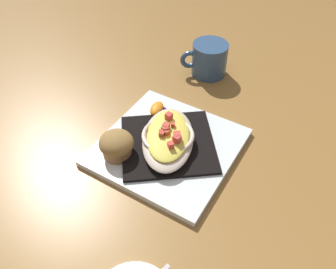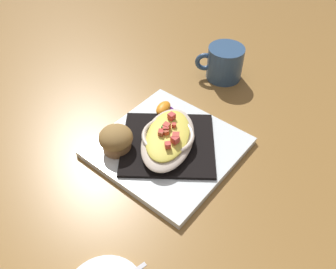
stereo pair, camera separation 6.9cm
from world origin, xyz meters
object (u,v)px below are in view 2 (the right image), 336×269
(square_plate, at_px, (168,147))
(muffin, at_px, (116,139))
(coffee_mug, at_px, (224,65))
(orange_garnish, at_px, (164,109))
(gratin_dish, at_px, (168,137))

(square_plate, bearing_deg, muffin, 133.24)
(square_plate, bearing_deg, coffee_mug, 8.44)
(orange_garnish, bearing_deg, muffin, 177.06)
(gratin_dish, relative_size, coffee_mug, 1.87)
(square_plate, height_order, coffee_mug, coffee_mug)
(orange_garnish, bearing_deg, square_plate, -137.87)
(coffee_mug, bearing_deg, square_plate, -171.56)
(gratin_dish, xyz_separation_m, muffin, (-0.07, 0.08, 0.00))
(gratin_dish, height_order, orange_garnish, gratin_dish)
(orange_garnish, height_order, coffee_mug, coffee_mug)
(gratin_dish, xyz_separation_m, orange_garnish, (0.07, 0.07, -0.02))
(orange_garnish, bearing_deg, gratin_dish, -137.84)
(coffee_mug, bearing_deg, muffin, 174.84)
(muffin, height_order, coffee_mug, coffee_mug)
(square_plate, xyz_separation_m, coffee_mug, (0.29, 0.04, 0.03))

